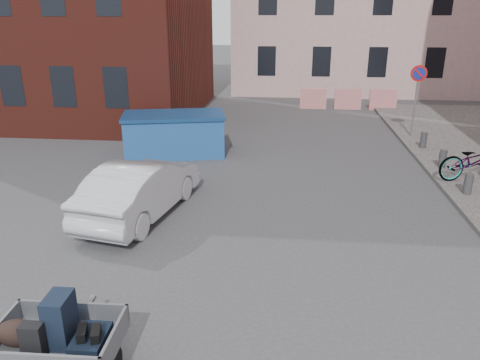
# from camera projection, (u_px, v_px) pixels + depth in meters

# --- Properties ---
(ground) EXTENTS (120.00, 120.00, 0.00)m
(ground) POSITION_uv_depth(u_px,v_px,m) (223.00, 248.00, 9.71)
(ground) COLOR #38383A
(ground) RESTS_ON ground
(no_parking_sign) EXTENTS (0.60, 0.09, 2.65)m
(no_parking_sign) POSITION_uv_depth(u_px,v_px,m) (417.00, 86.00, 17.31)
(no_parking_sign) COLOR gray
(no_parking_sign) RESTS_ON sidewalk
(bollards) EXTENTS (0.22, 9.02, 0.55)m
(bollards) POSITION_uv_depth(u_px,v_px,m) (468.00, 184.00, 12.17)
(bollards) COLOR #3A3A3D
(bollards) RESTS_ON sidewalk
(barriers) EXTENTS (4.70, 0.18, 1.00)m
(barriers) POSITION_uv_depth(u_px,v_px,m) (348.00, 99.00, 23.15)
(barriers) COLOR red
(barriers) RESTS_ON ground
(trailer) EXTENTS (1.63, 1.82, 1.20)m
(trailer) POSITION_uv_depth(u_px,v_px,m) (56.00, 337.00, 6.15)
(trailer) COLOR black
(trailer) RESTS_ON ground
(dumpster) EXTENTS (3.66, 2.43, 1.41)m
(dumpster) POSITION_uv_depth(u_px,v_px,m) (174.00, 134.00, 15.81)
(dumpster) COLOR #2359A7
(dumpster) RESTS_ON ground
(silver_car) EXTENTS (2.17, 4.26, 1.34)m
(silver_car) POSITION_uv_depth(u_px,v_px,m) (141.00, 188.00, 11.12)
(silver_car) COLOR #BABDC2
(silver_car) RESTS_ON ground
(bicycle) EXTENTS (2.28, 1.27, 1.13)m
(bicycle) POSITION_uv_depth(u_px,v_px,m) (475.00, 160.00, 13.11)
(bicycle) COLOR black
(bicycle) RESTS_ON sidewalk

